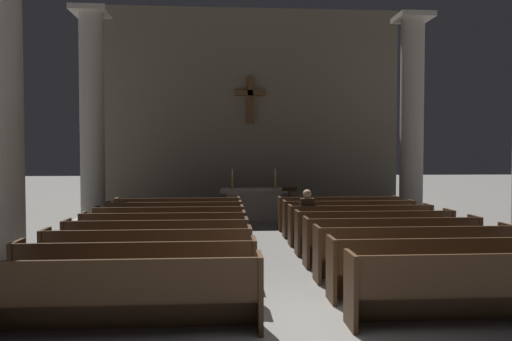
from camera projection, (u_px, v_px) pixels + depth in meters
The scene contains 26 objects.
ground_plane at pixel (305, 328), 6.07m from camera, with size 80.00×80.00×0.00m, color slate.
pew_left_row_1 at pixel (121, 295), 5.86m from camera, with size 3.39×0.50×0.95m.
pew_left_row_2 at pixel (137, 273), 6.94m from camera, with size 3.39×0.50×0.95m.
pew_left_row_3 at pixel (149, 257), 8.02m from camera, with size 3.39×0.50×0.95m.
pew_left_row_4 at pixel (157, 244), 9.10m from camera, with size 3.39×0.50×0.95m.
pew_left_row_5 at pixel (164, 234), 10.18m from camera, with size 3.39×0.50×0.95m.
pew_left_row_6 at pixel (170, 226), 11.26m from camera, with size 3.39×0.50×0.95m.
pew_left_row_7 at pixel (174, 220), 12.33m from camera, with size 3.39×0.50×0.95m.
pew_left_row_8 at pixel (178, 215), 13.41m from camera, with size 3.39×0.50×0.95m.
pew_right_row_1 at pixel (481, 288), 6.17m from camera, with size 3.39×0.50×0.95m.
pew_right_row_2 at pixel (442, 268), 7.25m from camera, with size 3.39×0.50×0.95m.
pew_right_row_3 at pixel (414, 253), 8.32m from camera, with size 3.39×0.50×0.95m.
pew_right_row_4 at pixel (392, 241), 9.40m from camera, with size 3.39×0.50×0.95m.
pew_right_row_5 at pixel (374, 232), 10.48m from camera, with size 3.39×0.50×0.95m.
pew_right_row_6 at pixel (360, 225), 11.56m from camera, with size 3.39×0.50×0.95m.
pew_right_row_7 at pixel (348, 218), 12.64m from camera, with size 3.39×0.50×0.95m.
pew_right_row_8 at pixel (338, 213), 13.72m from camera, with size 3.39×0.50×0.95m.
column_left_nearest at pixel (1, 98), 8.62m from camera, with size 1.08×1.08×6.46m.
column_left_second at pixel (92, 120), 14.63m from camera, with size 1.08×1.08×6.46m.
column_right_second at pixel (412, 122), 15.31m from camera, with size 1.08×1.08×6.46m.
altar at pixel (254, 203), 15.89m from camera, with size 2.20×0.90×1.01m.
candlestick_left at pixel (232, 182), 15.82m from camera, with size 0.16×0.16×0.64m.
candlestick_right at pixel (275, 182), 15.91m from camera, with size 0.16×0.16×0.64m.
apse_with_cross at pixel (250, 111), 17.96m from camera, with size 10.97×0.45×7.43m.
lectern at pixel (289, 206), 14.76m from camera, with size 0.44×0.36×1.15m.
lone_worshipper at pixel (306, 216), 11.50m from camera, with size 0.32×0.43×1.32m.
Camera 1 is at (-1.02, -5.94, 2.19)m, focal length 34.32 mm.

